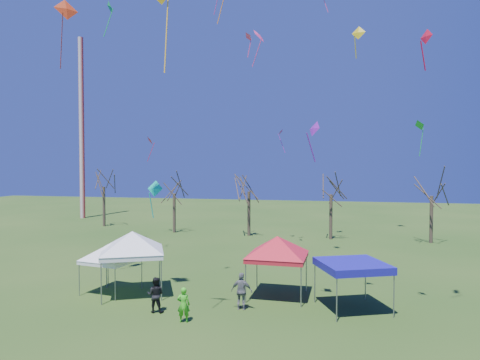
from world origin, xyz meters
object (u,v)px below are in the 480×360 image
(tent_red, at_px, (277,240))
(person_grey, at_px, (242,291))
(tree_0, at_px, (104,173))
(tent_white_west, at_px, (111,246))
(person_dark, at_px, (155,295))
(tree_1, at_px, (174,180))
(radio_mast, at_px, (82,128))
(tent_blue, at_px, (352,266))
(person_green, at_px, (184,305))
(tree_3, at_px, (331,178))
(tree_2, at_px, (249,176))
(tree_4, at_px, (432,179))
(tent_white_mid, at_px, (132,236))

(tent_red, distance_m, person_grey, 3.68)
(tree_0, height_order, tent_white_west, tree_0)
(person_dark, bearing_deg, person_grey, -168.57)
(tree_1, distance_m, tent_white_west, 22.24)
(radio_mast, relative_size, tent_white_west, 6.75)
(tent_blue, relative_size, person_green, 2.48)
(tree_0, bearing_deg, tree_3, -7.08)
(tent_blue, xyz_separation_m, person_grey, (-5.51, -1.15, -1.32))
(tree_2, height_order, tree_4, tree_2)
(radio_mast, relative_size, tree_4, 3.17)
(radio_mast, distance_m, tree_3, 36.04)
(tree_0, bearing_deg, tree_1, -15.18)
(tent_white_west, distance_m, tent_white_mid, 1.56)
(tree_3, height_order, person_green, tree_3)
(tree_0, height_order, person_grey, tree_0)
(tree_3, height_order, tent_white_mid, tree_3)
(tree_0, relative_size, tree_4, 1.07)
(tree_2, xyz_separation_m, person_green, (1.84, -24.88, -5.46))
(tree_3, height_order, person_dark, tree_3)
(tree_3, bearing_deg, tree_0, 172.92)
(tree_3, xyz_separation_m, person_green, (-6.56, -24.55, -5.25))
(tent_white_mid, bearing_deg, radio_mast, 126.72)
(tree_1, relative_size, tent_white_west, 2.04)
(tree_2, relative_size, tree_4, 1.04)
(tree_0, height_order, tent_red, tree_0)
(tent_white_mid, distance_m, tent_red, 8.26)
(tree_2, bearing_deg, person_grey, -79.60)
(tree_2, xyz_separation_m, tent_white_west, (-3.90, -21.28, -3.62))
(radio_mast, relative_size, tree_3, 3.16)
(tent_blue, bearing_deg, tree_4, 69.04)
(tree_1, distance_m, person_grey, 26.52)
(person_green, bearing_deg, tent_blue, -169.05)
(tree_0, relative_size, person_green, 5.10)
(tree_2, xyz_separation_m, tree_3, (8.40, -0.33, -0.21))
(tree_2, distance_m, tent_white_mid, 21.73)
(tent_white_west, relative_size, person_green, 2.24)
(tree_0, xyz_separation_m, tree_4, (36.20, -3.38, -0.43))
(tree_3, xyz_separation_m, person_dark, (-8.39, -23.58, -5.19))
(tree_3, xyz_separation_m, tent_blue, (1.26, -21.09, -3.81))
(tree_0, distance_m, person_grey, 34.60)
(tree_3, distance_m, tent_white_west, 24.53)
(tree_4, bearing_deg, tent_blue, -110.96)
(person_green, distance_m, person_grey, 3.26)
(person_green, bearing_deg, tent_white_west, -44.97)
(radio_mast, xyz_separation_m, tree_4, (43.36, -10.00, -6.44))
(tent_white_west, relative_size, person_dark, 2.08)
(tree_2, relative_size, tent_white_mid, 1.84)
(radio_mast, height_order, tent_blue, radio_mast)
(tree_3, relative_size, tent_blue, 1.93)
(tent_white_mid, height_order, person_grey, tent_white_mid)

